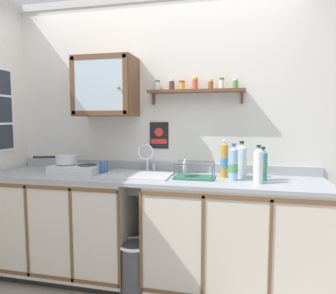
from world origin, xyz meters
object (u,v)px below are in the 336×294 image
Objects in this scene: bottle_water_clear_0 at (241,161)px; wall_cabinet at (106,87)px; hot_plate_stove at (76,169)px; bottle_juice_amber_4 at (224,160)px; warning_sign at (159,136)px; trash_bin at (135,268)px; dish_rack at (193,175)px; bottle_water_blue_2 at (233,164)px; bottle_detergent_teal_1 at (263,165)px; sink at (138,179)px; saucepan at (66,159)px; mug at (104,167)px; bottle_opaque_white_3 at (258,165)px.

bottle_water_clear_0 is 0.56× the size of wall_cabinet.
hot_plate_stove is 1.33m from bottle_juice_amber_4.
warning_sign reaches higher than trash_bin.
bottle_water_clear_0 is 0.93× the size of dish_rack.
bottle_water_blue_2 is 0.54× the size of wall_cabinet.
dish_rack is 0.56m from warning_sign.
wall_cabinet is (0.25, 0.13, 0.74)m from hot_plate_stove.
bottle_water_clear_0 reaches higher than trash_bin.
dish_rack is 1.13m from wall_cabinet.
bottle_detergent_teal_1 is 0.91× the size of bottle_water_blue_2.
wall_cabinet is at bearing 172.10° from bottle_water_blue_2.
sink reaches higher than saucepan.
bottle_juice_amber_4 is 1.30× the size of warning_sign.
bottle_water_blue_2 is (1.40, -0.03, 0.09)m from hot_plate_stove.
mug is (-0.83, 0.06, 0.03)m from dish_rack.
dish_rack is at bearing -177.51° from bottle_detergent_teal_1.
hot_plate_stove is 1.40m from bottle_water_blue_2.
bottle_detergent_teal_1 is (0.16, -0.07, -0.02)m from bottle_water_clear_0.
bottle_water_clear_0 is 1.05× the size of bottle_opaque_white_3.
mug is at bearing 174.27° from sink.
sink is 1.08× the size of wall_cabinet.
warning_sign is at bearing 80.64° from trash_bin.
warning_sign reaches higher than hot_plate_stove.
trash_bin is (-0.08, -0.49, -1.06)m from warning_sign.
bottle_water_blue_2 is at bearing -24.39° from warning_sign.
bottle_juice_amber_4 reaches higher than sink.
warning_sign is (0.46, 0.15, -0.44)m from wall_cabinet.
hot_plate_stove is 0.79× the size of wall_cabinet.
bottle_juice_amber_4 is (-0.14, 0.00, 0.01)m from bottle_water_clear_0.
mug is (0.36, 0.04, -0.07)m from saucepan.
sink is 0.49m from dish_rack.
warning_sign is (0.12, 0.26, 0.37)m from sink.
bottle_detergent_teal_1 is 0.98m from warning_sign.
warning_sign is (-0.37, 0.29, 0.31)m from dish_rack.
bottle_opaque_white_3 is (-0.04, -0.12, 0.02)m from bottle_detergent_teal_1.
hot_plate_stove is 1.07m from dish_rack.
bottle_water_blue_2 is at bearing -119.02° from bottle_water_clear_0.
bottle_water_blue_2 is at bearing 12.74° from trash_bin.
hot_plate_stove is at bearing -176.37° from bottle_juice_amber_4.
wall_cabinet is at bearing 175.27° from bottle_detergent_teal_1.
bottle_juice_amber_4 reaches higher than trash_bin.
bottle_water_blue_2 is at bearing -7.90° from wall_cabinet.
mug is (0.25, 0.05, 0.02)m from hot_plate_stove.
bottle_water_blue_2 is 0.78m from warning_sign.
bottle_water_blue_2 is 0.14m from bottle_juice_amber_4.
dish_rack is at bearing -38.40° from warning_sign.
bottle_opaque_white_3 is at bearing -7.30° from sink.
dish_rack is (1.18, -0.03, -0.10)m from saucepan.
bottle_water_clear_0 is 0.14m from bottle_juice_amber_4.
sink is 0.76m from bottle_juice_amber_4.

